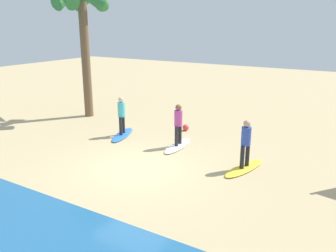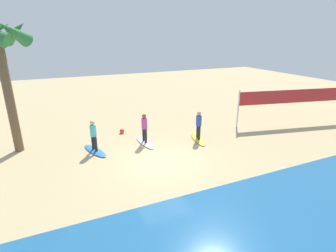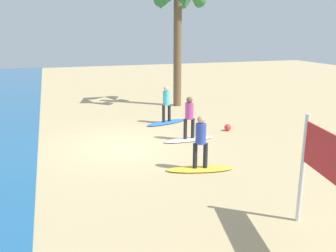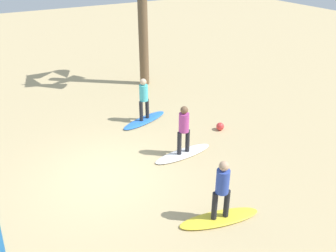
# 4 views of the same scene
# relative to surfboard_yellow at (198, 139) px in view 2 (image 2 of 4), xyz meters

# --- Properties ---
(ground_plane) EXTENTS (60.00, 60.00, 0.00)m
(ground_plane) POSITION_rel_surfboard_yellow_xyz_m (3.13, 1.79, -0.04)
(ground_plane) COLOR tan
(surfboard_yellow) EXTENTS (1.00, 2.17, 0.09)m
(surfboard_yellow) POSITION_rel_surfboard_yellow_xyz_m (0.00, 0.00, 0.00)
(surfboard_yellow) COLOR yellow
(surfboard_yellow) RESTS_ON ground
(surfer_yellow) EXTENTS (0.32, 0.45, 1.64)m
(surfer_yellow) POSITION_rel_surfboard_yellow_xyz_m (0.00, 0.00, 0.99)
(surfer_yellow) COLOR #232328
(surfer_yellow) RESTS_ON surfboard_yellow
(surfboard_white) EXTENTS (0.70, 2.13, 0.09)m
(surfboard_white) POSITION_rel_surfboard_yellow_xyz_m (3.02, -0.81, 0.00)
(surfboard_white) COLOR white
(surfboard_white) RESTS_ON ground
(surfer_white) EXTENTS (0.32, 0.46, 1.64)m
(surfer_white) POSITION_rel_surfboard_yellow_xyz_m (3.02, -0.81, 0.99)
(surfer_white) COLOR #232328
(surfer_white) RESTS_ON surfboard_white
(surfboard_blue) EXTENTS (1.19, 2.17, 0.09)m
(surfboard_blue) POSITION_rel_surfboard_yellow_xyz_m (5.82, -0.78, 0.00)
(surfboard_blue) COLOR blue
(surfboard_blue) RESTS_ON ground
(surfer_blue) EXTENTS (0.32, 0.44, 1.64)m
(surfer_blue) POSITION_rel_surfboard_yellow_xyz_m (5.82, -0.78, 0.99)
(surfer_blue) COLOR #232328
(surfer_blue) RESTS_ON surfboard_blue
(volleyball_net) EXTENTS (8.90, 1.96, 2.50)m
(volleyball_net) POSITION_rel_surfboard_yellow_xyz_m (-7.92, 0.00, 1.74)
(volleyball_net) COLOR silver
(volleyball_net) RESTS_ON ground
(beach_ball) EXTENTS (0.29, 0.29, 0.29)m
(beach_ball) POSITION_rel_surfboard_yellow_xyz_m (3.81, -2.89, 0.10)
(beach_ball) COLOR #E53838
(beach_ball) RESTS_ON ground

